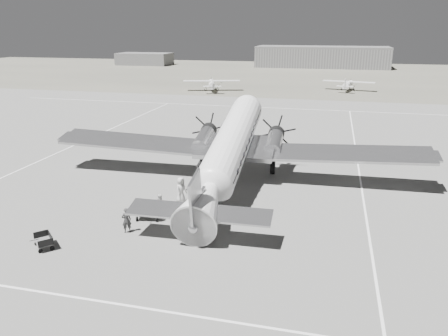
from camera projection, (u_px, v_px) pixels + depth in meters
ground at (202, 197)px, 33.35m from camera, size 260.00×260.00×0.00m
taxi_line_near at (116, 304)px, 20.41m from camera, size 60.00×0.15×0.01m
taxi_line_right at (365, 212)px, 30.62m from camera, size 0.15×80.00×0.01m
taxi_line_left at (67, 148)px, 46.70m from camera, size 0.15×60.00×0.01m
taxi_line_horizon at (273, 108)px, 70.32m from camera, size 90.00×0.15×0.01m
grass_infield at (300, 74)px, 121.16m from camera, size 260.00×90.00×0.01m
hangar_main at (322, 57)px, 142.11m from camera, size 42.00×14.00×6.60m
shed_secondary at (145, 59)px, 151.56m from camera, size 18.00×10.00×4.00m
dc3_airliner at (230, 150)px, 34.59m from camera, size 32.94×23.40×6.14m
light_plane_left at (212, 85)px, 88.75m from camera, size 13.88×12.41×2.42m
light_plane_right at (348, 85)px, 89.15m from camera, size 11.91×10.32×2.19m
baggage_cart_near at (148, 212)px, 29.33m from camera, size 1.94×1.52×0.99m
baggage_cart_far at (44, 241)px, 25.49m from camera, size 1.76×1.74×0.82m
ground_crew at (126, 220)px, 27.33m from camera, size 0.71×0.68×1.64m
ramp_agent at (161, 205)px, 29.69m from camera, size 0.94×0.99×1.61m
passenger at (181, 190)px, 32.04m from camera, size 0.95×1.11×1.93m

